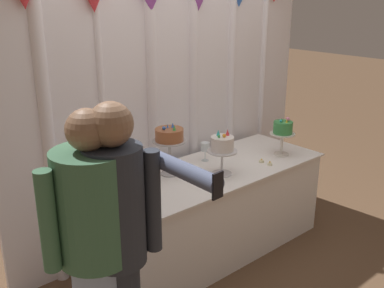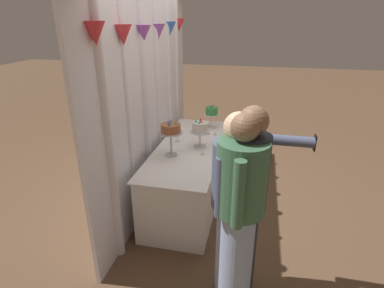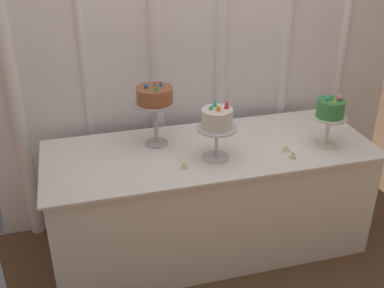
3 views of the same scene
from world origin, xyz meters
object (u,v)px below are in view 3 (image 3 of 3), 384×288
cake_table (209,198)px  cake_display_leftmost (155,98)px  cake_display_center (217,122)px  tealight_near_left (292,156)px  tealight_far_left (184,167)px  cake_display_rightmost (330,112)px  tealight_near_right (286,150)px  wine_glass (217,117)px

cake_table → cake_display_leftmost: cake_display_leftmost is taller
cake_display_center → tealight_near_left: size_ratio=8.86×
cake_table → tealight_far_left: tealight_far_left is taller
cake_display_rightmost → tealight_far_left: bearing=-177.3°
cake_table → tealight_far_left: size_ratio=54.68×
cake_display_rightmost → cake_display_leftmost: bearing=163.8°
cake_display_leftmost → cake_display_rightmost: size_ratio=1.23×
cake_table → tealight_near_right: tealight_near_right is taller
cake_display_center → wine_glass: (0.11, 0.32, -0.11)m
cake_display_center → tealight_far_left: bearing=-161.9°
cake_display_center → cake_display_leftmost: bearing=138.9°
wine_glass → cake_display_rightmost: bearing=-28.9°
cake_display_rightmost → tealight_near_left: 0.37m
tealight_far_left → cake_table: bearing=41.6°
cake_display_leftmost → cake_display_center: cake_display_leftmost is taller
tealight_near_left → tealight_near_right: 0.09m
cake_table → tealight_near_left: tealight_near_left is taller
cake_display_rightmost → tealight_far_left: (-0.95, -0.05, -0.22)m
cake_display_leftmost → wine_glass: bearing=5.3°
cake_display_center → tealight_near_right: 0.50m
cake_display_center → tealight_near_right: cake_display_center is taller
cake_display_center → cake_display_rightmost: size_ratio=1.06×
cake_display_center → cake_display_rightmost: bearing=-2.2°
cake_display_center → tealight_near_left: 0.52m
cake_display_rightmost → tealight_near_left: bearing=-160.4°
tealight_far_left → tealight_near_left: 0.67m
cake_display_center → wine_glass: size_ratio=2.22×
cake_display_center → tealight_far_left: size_ratio=9.64×
tealight_near_right → tealight_far_left: bearing=-176.7°
cake_table → tealight_near_right: bearing=-19.1°
wine_glass → tealight_far_left: bearing=-130.1°
wine_glass → tealight_near_right: (0.34, -0.35, -0.12)m
cake_display_center → wine_glass: bearing=71.6°
cake_table → tealight_near_right: (0.45, -0.16, 0.39)m
tealight_near_right → cake_display_rightmost: bearing=1.4°
tealight_far_left → cake_display_rightmost: bearing=2.7°
tealight_far_left → tealight_near_right: same height
tealight_near_left → cake_display_center: bearing=164.1°
cake_display_leftmost → wine_glass: 0.46m
cake_display_leftmost → cake_display_rightmost: bearing=-16.2°
cake_table → tealight_far_left: 0.49m
wine_glass → tealight_near_right: 0.50m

